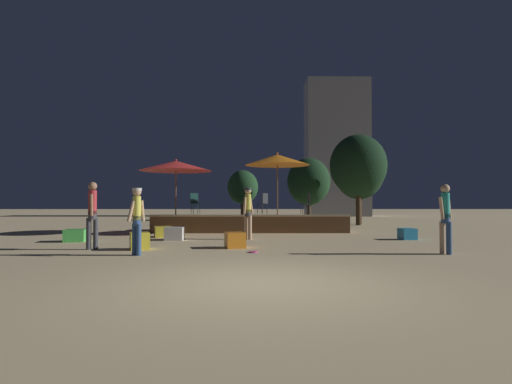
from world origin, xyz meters
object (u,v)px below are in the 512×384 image
Objects in this scene: patio_umbrella_1 at (176,166)px; person_1 at (137,218)px; cube_seat_5 at (174,234)px; frisbee_disc at (253,252)px; cube_seat_4 at (140,241)px; person_2 at (92,212)px; person_0 at (248,210)px; bistro_chair_2 at (264,201)px; background_tree_1 at (359,173)px; background_tree_3 at (243,187)px; cube_seat_1 at (75,235)px; background_tree_2 at (358,166)px; patio_umbrella_0 at (277,160)px; person_3 at (445,216)px; bistro_chair_1 at (307,201)px; cube_seat_3 at (407,234)px; background_tree_0 at (309,182)px; cube_seat_2 at (235,240)px; cube_seat_0 at (163,232)px; bistro_chair_0 at (195,201)px.

patio_umbrella_1 is 7.10m from person_1.
frisbee_disc is at bearing -51.09° from cube_seat_5.
patio_umbrella_1 is 4.83× the size of cube_seat_4.
patio_umbrella_1 reaches higher than cube_seat_5.
patio_umbrella_1 reaches higher than person_2.
person_0 reaches higher than bistro_chair_2.
background_tree_1 is (8.91, 13.16, 2.04)m from person_1.
cube_seat_5 is (0.55, -3.08, -2.55)m from patio_umbrella_1.
cube_seat_4 is 1.01× the size of cube_seat_5.
person_0 reaches higher than cube_seat_4.
cube_seat_1 is at bearing -109.20° from background_tree_3.
background_tree_2 is (8.95, 5.22, 0.49)m from patio_umbrella_1.
patio_umbrella_0 is 7.37m from cube_seat_4.
cube_seat_1 is 1.18× the size of cube_seat_5.
patio_umbrella_1 is at bearing -165.07° from person_3.
person_0 reaches higher than bistro_chair_1.
person_0 is at bearing 178.66° from cube_seat_3.
bistro_chair_2 reaches higher than cube_seat_5.
background_tree_2 reaches higher than background_tree_1.
cube_seat_4 is 7.74m from bistro_chair_2.
person_1 is (-2.64, -4.02, -0.11)m from person_0.
person_1 is (-3.81, -6.63, -2.10)m from patio_umbrella_0.
background_tree_0 reaches higher than cube_seat_1.
cube_seat_2 is 13.66m from background_tree_1.
patio_umbrella_1 is 3.21m from cube_seat_0.
cube_seat_1 is at bearing -68.25° from bistro_chair_1.
bistro_chair_1 reaches higher than frisbee_disc.
background_tree_0 is 1.18× the size of background_tree_3.
person_2 reaches higher than bistro_chair_2.
patio_umbrella_0 is at bearing -128.01° from background_tree_1.
bistro_chair_0 is (-3.56, 1.24, -1.70)m from patio_umbrella_0.
person_0 is at bearing -85.40° from bistro_chair_0.
cube_seat_2 is 3.10m from cube_seat_5.
background_tree_3 is at bearing 82.14° from cube_seat_5.
person_3 reaches higher than cube_seat_3.
cube_seat_3 is 15.22m from background_tree_3.
cube_seat_0 is 1.41× the size of cube_seat_3.
cube_seat_3 is at bearing 0.94° from cube_seat_5.
background_tree_2 is at bearing -85.10° from person_1.
person_3 is (7.40, -3.61, 0.72)m from cube_seat_5.
patio_umbrella_0 is 0.74× the size of background_tree_1.
cube_seat_1 is 10.99m from person_3.
background_tree_1 is at bearing 94.34° from person_0.
patio_umbrella_1 is 0.68× the size of background_tree_1.
background_tree_1 is (5.62, 5.22, 1.64)m from bistro_chair_2.
cube_seat_0 is 1.21× the size of cube_seat_2.
person_0 is at bearing -126.38° from background_tree_2.
cube_seat_5 is 0.70× the size of bistro_chair_2.
background_tree_1 is at bearing 174.17° from bistro_chair_2.
cube_seat_5 is at bearing -141.70° from patio_umbrella_0.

